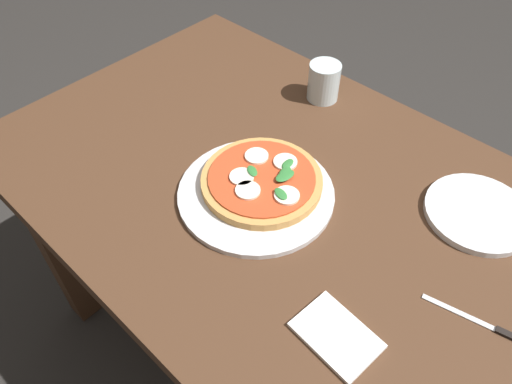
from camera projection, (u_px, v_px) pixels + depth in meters
name	position (u px, v px, depth m)	size (l,w,h in m)	color
ground_plane	(276.00, 349.00, 1.52)	(6.00, 6.00, 0.00)	#2D2B28
dining_table	(284.00, 223.00, 1.07)	(1.27, 0.81, 0.74)	#4C301E
serving_tray	(256.00, 193.00, 0.97)	(0.31, 0.31, 0.01)	silver
pizza	(262.00, 180.00, 0.97)	(0.24, 0.24, 0.03)	tan
plate_white	(478.00, 213.00, 0.93)	(0.20, 0.20, 0.01)	white
napkin	(336.00, 335.00, 0.76)	(0.13, 0.09, 0.01)	white
knife	(492.00, 328.00, 0.77)	(0.18, 0.05, 0.01)	black
glass_cup	(324.00, 82.00, 1.16)	(0.08, 0.08, 0.09)	silver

